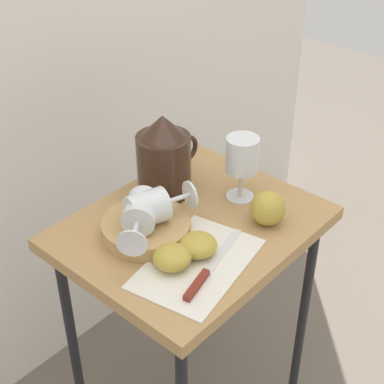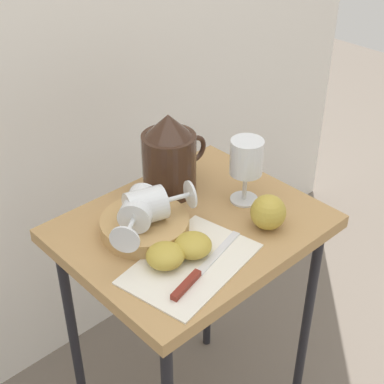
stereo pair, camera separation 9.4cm
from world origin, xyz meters
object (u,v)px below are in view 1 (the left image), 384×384
object	(u,v)px
basket_tray	(146,228)
wine_glass_tipped_near	(141,213)
table	(192,251)
apple_half_right	(198,245)
wine_glass_upright	(242,158)
knife	(206,273)
apple_whole	(268,208)
apple_half_left	(172,257)
pitcher	(164,162)
wine_glass_tipped_far	(150,208)

from	to	relation	value
basket_tray	wine_glass_tipped_near	distance (m)	0.06
table	apple_half_right	size ratio (longest dim) A/B	9.19
table	wine_glass_upright	size ratio (longest dim) A/B	4.53
wine_glass_upright	knife	distance (m)	0.30
wine_glass_upright	apple_half_right	bearing A→B (deg)	-164.15
apple_whole	apple_half_right	bearing A→B (deg)	167.51
wine_glass_tipped_near	knife	bearing A→B (deg)	-89.00
wine_glass_tipped_near	apple_half_left	bearing A→B (deg)	-101.19
table	pitcher	world-z (taller)	pitcher
wine_glass_tipped_near	pitcher	bearing A→B (deg)	29.18
basket_tray	knife	xyz separation A→B (m)	(-0.01, -0.18, -0.01)
wine_glass_upright	wine_glass_tipped_near	bearing A→B (deg)	167.71
apple_whole	knife	size ratio (longest dim) A/B	0.33
apple_half_right	knife	distance (m)	0.07
wine_glass_upright	basket_tray	bearing A→B (deg)	165.65
pitcher	wine_glass_tipped_near	distance (m)	0.19
apple_half_right	table	bearing A→B (deg)	47.92
wine_glass_tipped_near	apple_half_right	world-z (taller)	wine_glass_tipped_near
pitcher	apple_half_left	distance (m)	0.27
pitcher	wine_glass_tipped_far	distance (m)	0.17
wine_glass_tipped_far	apple_half_left	bearing A→B (deg)	-112.89
apple_half_right	apple_whole	distance (m)	0.18
basket_tray	apple_whole	distance (m)	0.26
basket_tray	wine_glass_upright	bearing A→B (deg)	-14.35
basket_tray	apple_whole	bearing A→B (deg)	-38.85
table	wine_glass_tipped_far	xyz separation A→B (m)	(-0.09, 0.03, 0.15)
wine_glass_tipped_far	knife	xyz separation A→B (m)	(-0.02, -0.17, -0.06)
apple_whole	knife	bearing A→B (deg)	-176.53
wine_glass_upright	apple_whole	size ratio (longest dim) A/B	2.03
wine_glass_tipped_near	apple_whole	bearing A→B (deg)	-35.63
wine_glass_tipped_far	apple_half_right	bearing A→B (deg)	-80.95
wine_glass_tipped_near	apple_half_right	distance (m)	0.13
table	basket_tray	world-z (taller)	basket_tray
basket_tray	pitcher	xyz separation A→B (m)	(0.15, 0.09, 0.06)
basket_tray	wine_glass_tipped_far	size ratio (longest dim) A/B	1.20
knife	apple_half_left	bearing A→B (deg)	109.84
basket_tray	wine_glass_tipped_far	world-z (taller)	wine_glass_tipped_far
apple_half_right	knife	size ratio (longest dim) A/B	0.33
wine_glass_tipped_far	apple_whole	bearing A→B (deg)	-37.89
basket_tray	wine_glass_upright	world-z (taller)	wine_glass_upright
pitcher	apple_half_left	size ratio (longest dim) A/B	2.57
wine_glass_upright	apple_half_right	distance (m)	0.24
wine_glass_tipped_far	apple_whole	xyz separation A→B (m)	(0.20, -0.15, -0.03)
table	apple_half_left	world-z (taller)	apple_half_left
apple_half_left	apple_whole	distance (m)	0.25
basket_tray	wine_glass_upright	size ratio (longest dim) A/B	1.21
apple_half_left	apple_half_right	size ratio (longest dim) A/B	1.00
knife	basket_tray	bearing A→B (deg)	85.21
apple_half_right	wine_glass_tipped_near	bearing A→B (deg)	108.84
wine_glass_tipped_far	apple_half_right	xyz separation A→B (m)	(0.02, -0.11, -0.05)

